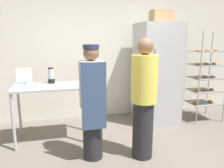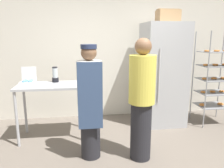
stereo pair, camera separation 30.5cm
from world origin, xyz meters
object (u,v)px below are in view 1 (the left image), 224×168
at_px(refrigerator, 157,74).
at_px(person_baker, 92,102).
at_px(blender_pitcher, 51,76).
at_px(donut_box, 23,83).
at_px(cardboard_storage_box, 161,17).
at_px(baking_rack, 205,77).
at_px(person_customer, 144,99).

xyz_separation_m(refrigerator, person_baker, (-1.46, -1.13, -0.15)).
bearing_deg(blender_pitcher, donut_box, -161.07).
distance_m(blender_pitcher, person_baker, 1.09).
bearing_deg(refrigerator, donut_box, -171.71).
relative_size(cardboard_storage_box, person_baker, 0.25).
relative_size(refrigerator, person_baker, 1.23).
bearing_deg(blender_pitcher, person_baker, -58.92).
distance_m(baking_rack, donut_box, 3.43).
bearing_deg(cardboard_storage_box, baking_rack, -7.73).
distance_m(refrigerator, blender_pitcher, 2.02).
height_order(blender_pitcher, cardboard_storage_box, cardboard_storage_box).
distance_m(donut_box, blender_pitcher, 0.45).
height_order(baking_rack, donut_box, baking_rack).
distance_m(donut_box, cardboard_storage_box, 2.72).
bearing_deg(refrigerator, person_baker, -142.32).
height_order(donut_box, person_baker, person_baker).
distance_m(blender_pitcher, person_customer, 1.63).
xyz_separation_m(blender_pitcher, person_baker, (0.55, -0.92, -0.21)).
distance_m(cardboard_storage_box, person_baker, 2.23).
bearing_deg(person_customer, refrigerator, 58.53).
xyz_separation_m(donut_box, cardboard_storage_box, (2.47, 0.34, 1.09)).
distance_m(baking_rack, person_baker, 2.64).
relative_size(refrigerator, cardboard_storage_box, 4.81).
bearing_deg(person_baker, blender_pitcher, 121.08).
relative_size(baking_rack, person_customer, 1.07).
distance_m(refrigerator, baking_rack, 1.00).
height_order(cardboard_storage_box, person_customer, cardboard_storage_box).
bearing_deg(blender_pitcher, refrigerator, 5.96).
distance_m(refrigerator, donut_box, 2.45).
height_order(baking_rack, blender_pitcher, baking_rack).
distance_m(baking_rack, person_customer, 2.08).
height_order(donut_box, person_customer, person_customer).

